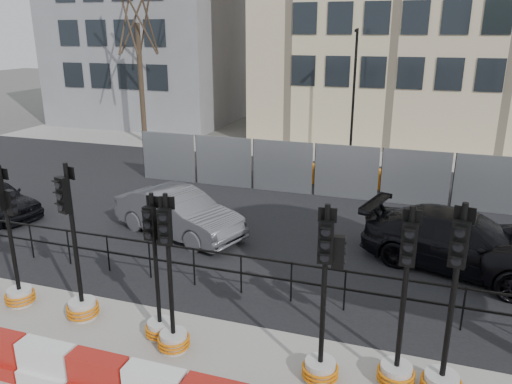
% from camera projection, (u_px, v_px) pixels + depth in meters
% --- Properties ---
extents(ground, '(120.00, 120.00, 0.00)m').
position_uv_depth(ground, '(222.00, 321.00, 10.63)').
color(ground, '#51514C').
rests_on(ground, ground).
extents(road, '(40.00, 14.00, 0.03)m').
position_uv_depth(road, '(300.00, 212.00, 16.94)').
color(road, black).
rests_on(road, ground).
extents(sidewalk_far, '(40.00, 4.00, 0.02)m').
position_uv_depth(sidewalk_far, '(343.00, 154.00, 25.06)').
color(sidewalk_far, gray).
rests_on(sidewalk_far, ground).
extents(building_grey, '(11.00, 9.06, 14.00)m').
position_uv_depth(building_grey, '(149.00, 13.00, 32.55)').
color(building_grey, gray).
rests_on(building_grey, ground).
extents(kerb_railing, '(18.00, 0.04, 1.00)m').
position_uv_depth(kerb_railing, '(241.00, 267.00, 11.51)').
color(kerb_railing, black).
rests_on(kerb_railing, ground).
extents(heras_fencing, '(14.33, 1.72, 2.00)m').
position_uv_depth(heras_fencing, '(305.00, 171.00, 19.32)').
color(heras_fencing, gray).
rests_on(heras_fencing, ground).
extents(lamp_post_far, '(0.12, 0.56, 6.00)m').
position_uv_depth(lamp_post_far, '(354.00, 92.00, 23.00)').
color(lamp_post_far, black).
rests_on(lamp_post_far, ground).
extents(tree_bare_far, '(2.00, 2.00, 9.00)m').
position_uv_depth(tree_bare_far, '(136.00, 15.00, 25.89)').
color(tree_bare_far, '#473828').
rests_on(tree_bare_far, ground).
extents(traffic_signal_b, '(0.64, 0.64, 3.26)m').
position_uv_depth(traffic_signal_b, '(16.00, 274.00, 11.01)').
color(traffic_signal_b, beige).
rests_on(traffic_signal_b, ground).
extents(traffic_signal_c, '(0.68, 0.68, 3.45)m').
position_uv_depth(traffic_signal_c, '(80.00, 289.00, 10.51)').
color(traffic_signal_c, beige).
rests_on(traffic_signal_c, ground).
extents(traffic_signal_d, '(0.60, 0.60, 3.06)m').
position_uv_depth(traffic_signal_d, '(159.00, 306.00, 9.82)').
color(traffic_signal_d, beige).
rests_on(traffic_signal_d, ground).
extents(traffic_signal_e, '(0.63, 0.63, 3.19)m').
position_uv_depth(traffic_signal_e, '(172.00, 321.00, 9.45)').
color(traffic_signal_e, beige).
rests_on(traffic_signal_e, ground).
extents(traffic_signal_f, '(0.65, 0.65, 3.30)m').
position_uv_depth(traffic_signal_f, '(322.00, 343.00, 8.57)').
color(traffic_signal_f, beige).
rests_on(traffic_signal_f, ground).
extents(traffic_signal_g, '(0.65, 0.65, 3.31)m').
position_uv_depth(traffic_signal_g, '(398.00, 352.00, 8.49)').
color(traffic_signal_g, beige).
rests_on(traffic_signal_g, ground).
extents(traffic_signal_h, '(0.68, 0.68, 3.46)m').
position_uv_depth(traffic_signal_h, '(444.00, 360.00, 8.23)').
color(traffic_signal_h, beige).
rests_on(traffic_signal_h, ground).
extents(car_b, '(4.03, 5.13, 1.40)m').
position_uv_depth(car_b, '(179.00, 213.00, 14.91)').
color(car_b, '#57575D').
rests_on(car_b, ground).
extents(car_c, '(4.66, 6.18, 1.49)m').
position_uv_depth(car_c, '(464.00, 243.00, 12.71)').
color(car_c, black).
rests_on(car_c, ground).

